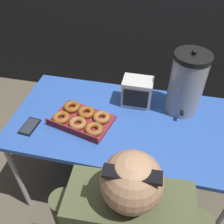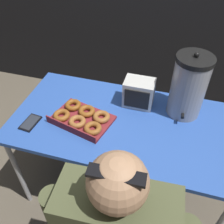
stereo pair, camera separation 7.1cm
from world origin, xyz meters
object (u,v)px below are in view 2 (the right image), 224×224
at_px(donut_box, 82,118).
at_px(coffee_urn, 189,86).
at_px(cell_phone, 30,123).
at_px(space_heater, 139,93).

bearing_deg(donut_box, coffee_urn, 37.24).
relative_size(donut_box, coffee_urn, 0.95).
height_order(cell_phone, space_heater, space_heater).
xyz_separation_m(cell_phone, space_heater, (0.59, 0.36, 0.08)).
distance_m(donut_box, space_heater, 0.40).
height_order(coffee_urn, cell_phone, coffee_urn).
bearing_deg(space_heater, donut_box, -140.05).
distance_m(coffee_urn, cell_phone, 0.97).
relative_size(coffee_urn, cell_phone, 2.89).
height_order(donut_box, cell_phone, donut_box).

